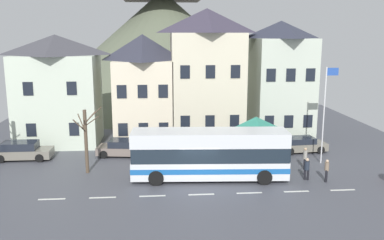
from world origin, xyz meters
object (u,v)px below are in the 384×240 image
object	(u,v)px
transit_bus	(210,155)
bare_tree_01	(86,139)
parked_car_02	(301,145)
pedestrian_02	(307,167)
parked_car_01	(22,151)
flagpole	(325,109)
townhouse_00	(58,90)
public_bench	(253,151)
hilltop_castle	(162,45)
pedestrian_01	(327,169)
bus_shelter	(256,125)
pedestrian_00	(305,157)
parked_car_00	(123,148)
townhouse_02	(207,76)
townhouse_03	(279,80)
townhouse_01	(144,89)

from	to	relation	value
transit_bus	bare_tree_01	distance (m)	8.73
parked_car_02	pedestrian_02	xyz separation A→B (m)	(-1.91, -6.72, 0.25)
parked_car_01	flagpole	xyz separation A→B (m)	(23.07, -2.89, 3.54)
townhouse_00	parked_car_02	xyz separation A→B (m)	(20.56, -4.53, -4.19)
public_bench	parked_car_02	bearing A→B (deg)	14.36
hilltop_castle	bare_tree_01	size ratio (longest dim) A/B	7.68
pedestrian_01	flagpole	distance (m)	5.42
parked_car_02	pedestrian_02	size ratio (longest dim) A/B	2.72
bus_shelter	pedestrian_00	bearing A→B (deg)	-29.36
parked_car_00	pedestrian_02	xyz separation A→B (m)	(12.83, -6.86, 0.23)
public_bench	bus_shelter	bearing A→B (deg)	-98.04
pedestrian_00	pedestrian_01	size ratio (longest dim) A/B	1.06
townhouse_02	pedestrian_01	bearing A→B (deg)	-60.23
parked_car_02	pedestrian_02	world-z (taller)	pedestrian_02
townhouse_00	parked_car_02	distance (m)	21.47
townhouse_00	bus_shelter	xyz separation A→B (m)	(16.05, -7.21, -1.83)
bare_tree_01	hilltop_castle	bearing A→B (deg)	79.28
parked_car_01	public_bench	bearing A→B (deg)	-2.32
flagpole	townhouse_00	bearing A→B (deg)	159.97
flagpole	public_bench	bearing A→B (deg)	156.89
transit_bus	pedestrian_01	size ratio (longest dim) A/B	6.85
transit_bus	parked_car_01	xyz separation A→B (m)	(-14.07, 5.71, -1.00)
bus_shelter	parked_car_00	bearing A→B (deg)	164.56
parked_car_02	pedestrian_00	xyz separation A→B (m)	(-1.25, -4.51, 0.32)
parked_car_02	public_bench	world-z (taller)	parked_car_02
pedestrian_00	hilltop_castle	bearing A→B (deg)	107.32
townhouse_02	townhouse_03	world-z (taller)	townhouse_02
transit_bus	pedestrian_02	distance (m)	6.61
townhouse_01	parked_car_01	world-z (taller)	townhouse_01
townhouse_00	townhouse_02	xyz separation A→B (m)	(13.14, -0.05, 1.12)
parked_car_00	townhouse_03	bearing A→B (deg)	-152.61
townhouse_03	bus_shelter	distance (m)	9.13
parked_car_01	pedestrian_02	size ratio (longest dim) A/B	2.89
townhouse_01	transit_bus	xyz separation A→B (m)	(4.66, -10.49, -3.13)
hilltop_castle	bare_tree_01	bearing A→B (deg)	-100.72
parked_car_02	pedestrian_00	bearing A→B (deg)	-110.36
transit_bus	parked_car_00	world-z (taller)	transit_bus
transit_bus	pedestrian_00	xyz separation A→B (m)	(7.17, 1.48, -0.75)
public_bench	pedestrian_01	bearing A→B (deg)	-59.82
townhouse_00	transit_bus	size ratio (longest dim) A/B	0.91
pedestrian_02	public_bench	size ratio (longest dim) A/B	1.02
townhouse_03	transit_bus	distance (m)	14.16
hilltop_castle	bus_shelter	size ratio (longest dim) A/B	10.09
townhouse_01	flagpole	distance (m)	15.68
townhouse_00	bare_tree_01	world-z (taller)	townhouse_00
transit_bus	pedestrian_02	xyz separation A→B (m)	(6.52, -0.73, -0.82)
parked_car_00	parked_car_02	bearing A→B (deg)	-172.70
parked_car_02	bare_tree_01	distance (m)	17.45
townhouse_03	pedestrian_00	distance (m)	10.69
townhouse_02	bus_shelter	size ratio (longest dim) A/B	3.29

